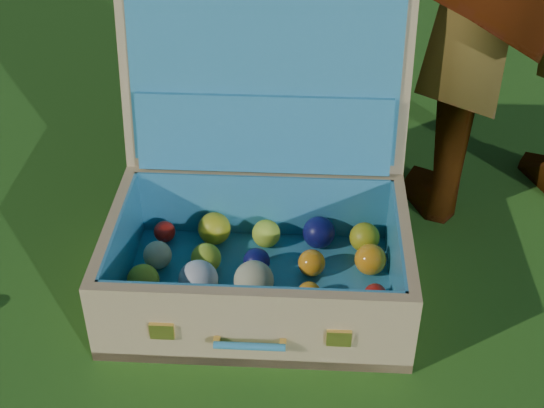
# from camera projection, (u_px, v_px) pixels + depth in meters

# --- Properties ---
(ground) EXTENTS (60.00, 60.00, 0.00)m
(ground) POSITION_uv_depth(u_px,v_px,m) (245.00, 352.00, 1.47)
(ground) COLOR #215114
(ground) RESTS_ON ground
(suitcase) EXTENTS (0.74, 0.67, 0.58)m
(suitcase) POSITION_uv_depth(u_px,v_px,m) (259.00, 209.00, 1.58)
(suitcase) COLOR tan
(suitcase) RESTS_ON ground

